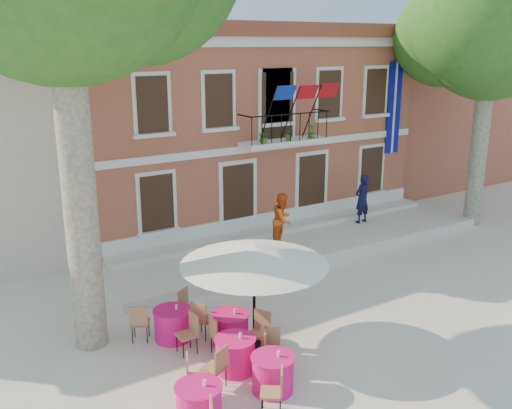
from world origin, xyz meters
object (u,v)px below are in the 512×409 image
(patio_umbrella, at_px, (254,254))
(cafe_table_1, at_px, (235,353))
(cafe_table_4, at_px, (172,323))
(pedestrian_orange, at_px, (283,220))
(cafe_table_2, at_px, (199,403))
(cafe_table_3, at_px, (273,372))
(pedestrian_navy, at_px, (362,199))
(plane_tree_east, at_px, (491,33))
(cafe_table_0, at_px, (230,327))

(patio_umbrella, distance_m, cafe_table_1, 2.17)
(cafe_table_4, bearing_deg, cafe_table_1, -73.49)
(patio_umbrella, distance_m, pedestrian_orange, 6.09)
(cafe_table_4, bearing_deg, patio_umbrella, -39.22)
(cafe_table_1, bearing_deg, cafe_table_2, -141.39)
(cafe_table_2, distance_m, cafe_table_4, 3.23)
(cafe_table_1, height_order, cafe_table_4, same)
(patio_umbrella, relative_size, cafe_table_3, 1.86)
(cafe_table_1, bearing_deg, pedestrian_navy, 33.22)
(cafe_table_1, height_order, cafe_table_2, same)
(pedestrian_navy, relative_size, cafe_table_4, 0.98)
(plane_tree_east, height_order, pedestrian_orange, plane_tree_east)
(pedestrian_orange, distance_m, cafe_table_0, 6.14)
(cafe_table_0, height_order, cafe_table_1, same)
(pedestrian_orange, bearing_deg, pedestrian_navy, -24.34)
(pedestrian_orange, height_order, cafe_table_3, pedestrian_orange)
(pedestrian_orange, bearing_deg, cafe_table_0, -168.30)
(cafe_table_2, bearing_deg, cafe_table_1, 38.61)
(cafe_table_1, distance_m, cafe_table_3, 1.07)
(patio_umbrella, xyz_separation_m, pedestrian_navy, (7.91, 5.06, -1.02))
(patio_umbrella, bearing_deg, plane_tree_east, 15.41)
(plane_tree_east, height_order, cafe_table_4, plane_tree_east)
(patio_umbrella, xyz_separation_m, cafe_table_3, (-0.66, -1.76, -1.83))
(cafe_table_2, bearing_deg, cafe_table_0, 48.95)
(cafe_table_4, bearing_deg, cafe_table_3, -74.14)
(cafe_table_2, xyz_separation_m, cafe_table_4, (0.86, 3.11, 0.01))
(pedestrian_orange, relative_size, cafe_table_4, 0.97)
(cafe_table_0, relative_size, cafe_table_4, 1.00)
(cafe_table_2, xyz_separation_m, cafe_table_3, (1.71, 0.12, 0.00))
(cafe_table_0, distance_m, cafe_table_4, 1.39)
(plane_tree_east, xyz_separation_m, cafe_table_1, (-12.99, -4.05, -6.71))
(patio_umbrella, bearing_deg, cafe_table_2, -141.65)
(pedestrian_orange, bearing_deg, cafe_table_2, -166.61)
(cafe_table_3, bearing_deg, plane_tree_east, 21.80)
(patio_umbrella, relative_size, cafe_table_2, 1.75)
(cafe_table_3, bearing_deg, cafe_table_1, 104.63)
(cafe_table_1, bearing_deg, cafe_table_0, 65.65)
(pedestrian_orange, xyz_separation_m, cafe_table_0, (-4.40, -4.21, -0.79))
(pedestrian_navy, relative_size, cafe_table_1, 0.99)
(pedestrian_orange, height_order, cafe_table_1, pedestrian_orange)
(pedestrian_navy, distance_m, pedestrian_orange, 4.00)
(cafe_table_0, bearing_deg, plane_tree_east, 13.48)
(pedestrian_navy, bearing_deg, pedestrian_orange, 0.30)
(plane_tree_east, bearing_deg, pedestrian_navy, 157.21)
(patio_umbrella, relative_size, cafe_table_0, 1.79)
(plane_tree_east, relative_size, patio_umbrella, 2.88)
(cafe_table_2, bearing_deg, cafe_table_3, 3.87)
(cafe_table_1, relative_size, cafe_table_2, 0.97)
(pedestrian_orange, height_order, cafe_table_2, pedestrian_orange)
(plane_tree_east, bearing_deg, patio_umbrella, -164.59)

